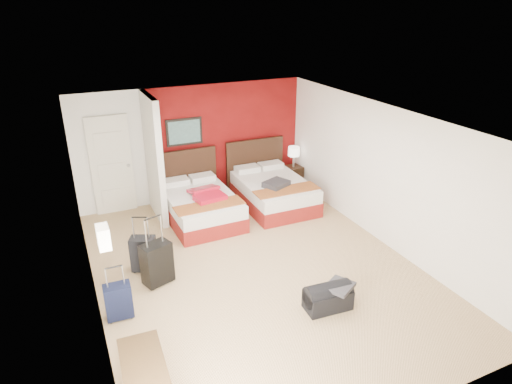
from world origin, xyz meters
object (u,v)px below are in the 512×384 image
bed_left (201,208)px  table_lamp (294,157)px  red_suitcase_open (207,194)px  bed_right (274,193)px  duffel_bag (328,298)px  suitcase_black (157,265)px  nightstand (293,177)px  suitcase_navy (119,303)px  suitcase_charcoal (144,255)px

bed_left → table_lamp: (2.53, 0.78, 0.48)m
bed_left → red_suitcase_open: (0.10, -0.10, 0.33)m
bed_right → duffel_bag: size_ratio=2.85×
suitcase_black → nightstand: bearing=14.8°
suitcase_navy → suitcase_charcoal: bearing=64.3°
red_suitcase_open → suitcase_black: size_ratio=1.19×
suitcase_navy → suitcase_black: bearing=43.9°
nightstand → suitcase_charcoal: (-3.95, -2.14, 0.03)m
suitcase_black → duffel_bag: 2.65m
bed_left → red_suitcase_open: size_ratio=2.32×
bed_left → table_lamp: bearing=15.9°
nightstand → suitcase_navy: nightstand is taller
suitcase_navy → table_lamp: bearing=37.6°
nightstand → suitcase_charcoal: size_ratio=0.89×
table_lamp → duffel_bag: size_ratio=0.72×
suitcase_charcoal → duffel_bag: size_ratio=0.87×
bed_right → suitcase_charcoal: (-3.07, -1.39, 0.01)m
table_lamp → suitcase_navy: table_lamp is taller
duffel_bag → suitcase_charcoal: bearing=140.7°
table_lamp → duffel_bag: 4.61m
suitcase_charcoal → red_suitcase_open: bearing=64.5°
table_lamp → duffel_bag: (-1.75, -4.22, -0.58)m
nightstand → table_lamp: table_lamp is taller
bed_right → suitcase_navy: bearing=-145.4°
bed_left → nightstand: size_ratio=3.60×
suitcase_black → duffel_bag: (2.08, -1.63, -0.17)m
bed_left → table_lamp: size_ratio=3.86×
bed_right → table_lamp: size_ratio=3.96×
suitcase_black → suitcase_charcoal: suitcase_black is taller
suitcase_charcoal → suitcase_navy: suitcase_charcoal is taller
bed_right → bed_left: bearing=-178.3°
red_suitcase_open → nightstand: red_suitcase_open is taller
nightstand → suitcase_black: size_ratio=0.76×
duffel_bag → suitcase_navy: bearing=163.8°
suitcase_navy → duffel_bag: 2.95m
duffel_bag → table_lamp: bearing=71.6°
bed_right → red_suitcase_open: red_suitcase_open is taller
bed_left → suitcase_navy: (-1.98, -2.42, -0.02)m
bed_right → duffel_bag: bearing=-103.5°
duffel_bag → suitcase_black: bearing=146.1°
table_lamp → duffel_bag: table_lamp is taller
bed_right → red_suitcase_open: size_ratio=2.37×
bed_left → bed_right: 1.65m
bed_right → duffel_bag: 3.59m
red_suitcase_open → table_lamp: (2.43, 0.88, 0.15)m
bed_right → nightstand: bed_right is taller
nightstand → table_lamp: (0.00, 0.00, 0.50)m
suitcase_black → bed_right: bearing=12.8°
table_lamp → duffel_bag: bearing=-112.5°
duffel_bag → bed_right: bearing=80.1°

